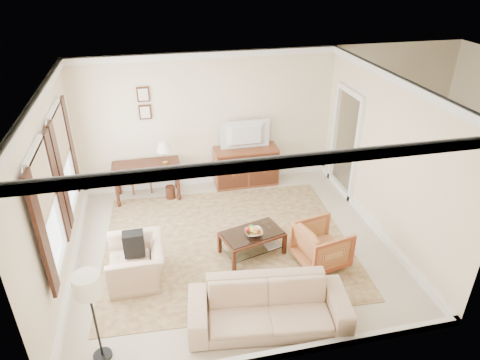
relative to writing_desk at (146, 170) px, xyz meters
name	(u,v)px	position (x,y,z in m)	size (l,w,h in m)	color
room_shell	(231,114)	(1.40, -2.05, 1.82)	(5.51, 5.01, 2.91)	beige
annex_bedroom	(423,174)	(5.89, -0.90, -0.31)	(3.00, 2.70, 2.90)	beige
window_front	(47,210)	(-1.30, -2.75, 0.90)	(0.12, 1.56, 1.80)	#CCB284
window_rear	(64,160)	(-1.30, -1.15, 0.90)	(0.12, 1.56, 1.80)	#CCB284
doorway	(345,144)	(4.11, -0.55, 0.43)	(0.10, 1.12, 2.25)	white
rug	(227,243)	(1.31, -1.97, -0.64)	(4.30, 3.68, 0.01)	brown
writing_desk	(146,170)	(0.00, 0.00, 0.00)	(1.39, 0.69, 0.76)	#3A1B10
desk_chair	(140,168)	(-0.13, 0.35, -0.12)	(0.45, 0.45, 1.05)	brown
desk_lamp	(164,152)	(0.40, 0.00, 0.36)	(0.32, 0.32, 0.50)	silver
framed_prints	(144,103)	(0.10, 0.42, 1.29)	(0.25, 0.04, 0.68)	#3A1B10
sideboard	(246,166)	(2.15, 0.15, -0.22)	(1.39, 0.54, 0.86)	brown
tv	(246,127)	(2.15, 0.13, 0.72)	(1.02, 0.59, 0.13)	black
coffee_table	(252,237)	(1.68, -2.34, -0.31)	(1.16, 0.86, 0.44)	#3A1B10
fruit_bowl	(254,232)	(1.69, -2.40, -0.16)	(0.42, 0.42, 0.10)	silver
book_a	(243,244)	(1.54, -2.27, -0.48)	(0.28, 0.04, 0.38)	brown
book_b	(265,246)	(1.89, -2.40, -0.48)	(0.28, 0.03, 0.38)	brown
striped_armchair	(322,243)	(2.75, -2.83, -0.25)	(0.77, 0.72, 0.79)	brown
club_armchair	(136,257)	(-0.25, -2.57, -0.22)	(0.99, 0.64, 0.86)	#CFAB8B
backpack	(133,241)	(-0.26, -2.48, 0.03)	(0.32, 0.22, 0.40)	black
sofa	(269,301)	(1.52, -3.94, -0.22)	(2.21, 0.65, 0.86)	#CFAB8B
floor_lamp	(88,291)	(-0.73, -4.01, 0.47)	(0.34, 0.34, 1.36)	black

